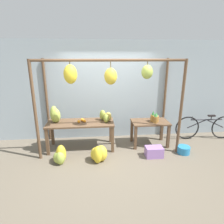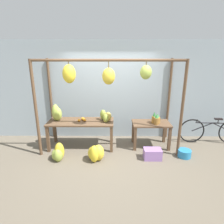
% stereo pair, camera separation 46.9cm
% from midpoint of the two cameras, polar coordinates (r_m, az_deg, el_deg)
% --- Properties ---
extents(ground_plane, '(20.00, 20.00, 0.00)m').
position_cam_midpoint_polar(ground_plane, '(4.61, 2.02, -14.22)').
color(ground_plane, '#665B4C').
extents(shop_wall_back, '(8.00, 0.08, 2.80)m').
position_cam_midpoint_polar(shop_wall_back, '(5.42, 1.80, 6.45)').
color(shop_wall_back, '#99A8B2').
rests_on(shop_wall_back, ground_plane).
extents(stall_awning, '(3.47, 1.25, 2.31)m').
position_cam_midpoint_polar(stall_awning, '(4.39, 0.91, 8.35)').
color(stall_awning, brown).
rests_on(stall_awning, ground_plane).
extents(display_table_main, '(1.71, 0.69, 0.73)m').
position_cam_midpoint_polar(display_table_main, '(4.96, -6.77, -3.92)').
color(display_table_main, brown).
rests_on(display_table_main, ground_plane).
extents(display_table_side, '(0.98, 0.60, 0.68)m').
position_cam_midpoint_polar(display_table_side, '(5.14, 14.36, -4.64)').
color(display_table_side, brown).
rests_on(display_table_side, ground_plane).
extents(banana_pile_on_table, '(0.30, 0.27, 0.44)m').
position_cam_midpoint_polar(banana_pile_on_table, '(5.02, -14.00, -0.41)').
color(banana_pile_on_table, '#9EB247').
rests_on(banana_pile_on_table, display_table_main).
extents(orange_pile, '(0.22, 0.20, 0.08)m').
position_cam_midpoint_polar(orange_pile, '(4.92, -6.29, -2.33)').
color(orange_pile, orange).
rests_on(orange_pile, display_table_main).
extents(pineapple_cluster, '(0.22, 0.26, 0.30)m').
position_cam_midpoint_polar(pineapple_cluster, '(5.04, 15.86, -2.15)').
color(pineapple_cluster, olive).
rests_on(pineapple_cluster, display_table_side).
extents(banana_pile_ground_left, '(0.34, 0.38, 0.44)m').
position_cam_midpoint_polar(banana_pile_ground_left, '(4.60, -13.14, -12.05)').
color(banana_pile_ground_left, yellow).
rests_on(banana_pile_ground_left, ground_plane).
extents(banana_pile_ground_right, '(0.48, 0.42, 0.41)m').
position_cam_midpoint_polar(banana_pile_ground_right, '(4.46, -1.96, -12.49)').
color(banana_pile_ground_right, gold).
rests_on(banana_pile_ground_right, ground_plane).
extents(fruit_crate_white, '(0.42, 0.27, 0.25)m').
position_cam_midpoint_polar(fruit_crate_white, '(4.71, 15.10, -12.30)').
color(fruit_crate_white, '#9970B7').
rests_on(fruit_crate_white, ground_plane).
extents(blue_bucket, '(0.31, 0.31, 0.18)m').
position_cam_midpoint_polar(blue_bucket, '(5.06, 23.78, -11.53)').
color(blue_bucket, teal).
rests_on(blue_bucket, ground_plane).
extents(parked_bicycle, '(1.78, 0.13, 0.74)m').
position_cam_midpoint_polar(parked_bicycle, '(6.03, 30.09, -5.02)').
color(parked_bicycle, black).
rests_on(parked_bicycle, ground_plane).
extents(papaya_pile, '(0.35, 0.42, 0.28)m').
position_cam_midpoint_polar(papaya_pile, '(4.85, 0.81, -1.40)').
color(papaya_pile, '#93A33D').
rests_on(papaya_pile, display_table_main).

